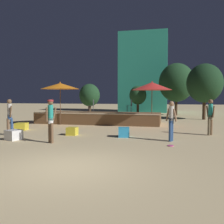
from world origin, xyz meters
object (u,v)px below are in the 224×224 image
object	(u,v)px
cube_seat_0	(72,131)
frisbee_disc	(170,146)
person_0	(51,118)
bistro_chair_1	(92,104)
patio_umbrella_1	(60,86)
bistro_chair_0	(130,104)
cube_seat_1	(124,132)
background_tree_0	(90,95)
cube_seat_3	(14,135)
background_tree_3	(138,95)
person_1	(10,115)
cube_seat_2	(22,126)
background_tree_2	(176,83)
person_3	(171,119)
background_tree_1	(205,83)
patio_umbrella_0	(152,86)
person_2	(210,115)

from	to	relation	value
cube_seat_0	frisbee_disc	distance (m)	5.22
person_0	bistro_chair_1	bearing A→B (deg)	129.58
person_0	patio_umbrella_1	bearing A→B (deg)	145.55
cube_seat_0	bistro_chair_0	size ratio (longest dim) A/B	0.56
cube_seat_1	background_tree_0	world-z (taller)	background_tree_0
cube_seat_3	background_tree_3	bearing A→B (deg)	78.93
frisbee_disc	cube_seat_3	bearing A→B (deg)	-179.18
person_1	bistro_chair_0	size ratio (longest dim) A/B	2.04
cube_seat_1	bistro_chair_1	size ratio (longest dim) A/B	0.68
person_0	cube_seat_2	bearing A→B (deg)	170.82
bistro_chair_1	background_tree_2	xyz separation A→B (m)	(6.39, 9.02, 2.05)
background_tree_0	background_tree_3	bearing A→B (deg)	47.47
background_tree_3	frisbee_disc	bearing A→B (deg)	-78.97
cube_seat_1	background_tree_3	bearing A→B (deg)	94.49
person_3	frisbee_disc	bearing A→B (deg)	23.32
person_3	person_1	bearing A→B (deg)	-65.19
person_0	background_tree_1	size ratio (longest dim) A/B	0.39
cube_seat_2	background_tree_2	size ratio (longest dim) A/B	0.13
person_3	cube_seat_3	bearing A→B (deg)	-55.47
cube_seat_1	background_tree_2	size ratio (longest dim) A/B	0.11
frisbee_disc	background_tree_1	bearing A→B (deg)	77.07
cube_seat_0	bistro_chair_0	distance (m)	6.76
patio_umbrella_1	background_tree_2	bearing A→B (deg)	53.09
patio_umbrella_0	frisbee_disc	xyz separation A→B (m)	(1.16, -6.36, -2.63)
cube_seat_0	background_tree_2	xyz separation A→B (m)	(5.56, 15.18, 3.24)
frisbee_disc	background_tree_0	bearing A→B (deg)	120.06
cube_seat_1	person_2	size ratio (longest dim) A/B	0.33
background_tree_2	background_tree_3	xyz separation A→B (m)	(-4.13, 0.73, -1.32)
person_1	bistro_chair_0	bearing A→B (deg)	179.88
background_tree_1	bistro_chair_0	bearing A→B (deg)	-142.52
cube_seat_3	person_3	size ratio (longest dim) A/B	0.43
bistro_chair_0	cube_seat_2	bearing A→B (deg)	-67.39
patio_umbrella_0	person_0	world-z (taller)	patio_umbrella_0
person_3	background_tree_1	bearing A→B (deg)	-169.37
cube_seat_0	background_tree_3	world-z (taller)	background_tree_3
patio_umbrella_1	patio_umbrella_0	bearing A→B (deg)	2.05
cube_seat_2	bistro_chair_0	bearing A→B (deg)	42.19
cube_seat_0	person_3	distance (m)	5.02
cube_seat_2	person_1	distance (m)	2.15
cube_seat_2	background_tree_3	bearing A→B (deg)	70.97
patio_umbrella_1	person_0	size ratio (longest dim) A/B	1.62
person_2	bistro_chair_0	world-z (taller)	person_2
patio_umbrella_0	person_0	bearing A→B (deg)	-119.23
patio_umbrella_1	background_tree_1	world-z (taller)	background_tree_1
patio_umbrella_1	background_tree_1	distance (m)	12.19
person_0	cube_seat_3	bearing A→B (deg)	-154.53
background_tree_3	person_2	bearing A→B (deg)	-69.33
patio_umbrella_0	background_tree_1	size ratio (longest dim) A/B	0.62
cube_seat_0	bistro_chair_1	distance (m)	6.33
cube_seat_0	cube_seat_1	bearing A→B (deg)	-0.35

